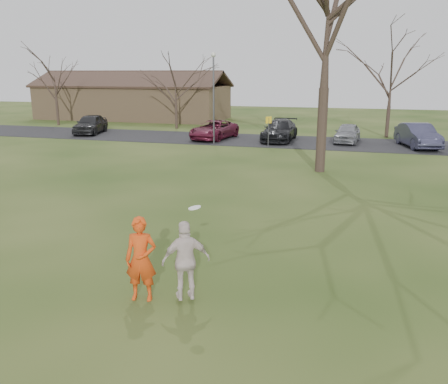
{
  "coord_description": "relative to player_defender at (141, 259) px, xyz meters",
  "views": [
    {
      "loc": [
        3.62,
        -8.76,
        4.94
      ],
      "look_at": [
        0.0,
        4.0,
        1.5
      ],
      "focal_mm": 37.09,
      "sensor_mm": 36.0,
      "label": 1
    }
  ],
  "objects": [
    {
      "name": "car_2",
      "position": [
        -5.94,
        24.84,
        -0.23
      ],
      "size": [
        3.03,
        5.26,
        1.38
      ],
      "primitive_type": "imported",
      "rotation": [
        0.0,
        0.0,
        -0.15
      ],
      "color": "#5A1529",
      "rests_on": "parking_strip"
    },
    {
      "name": "big_tree",
      "position": [
        2.72,
        15.15,
        6.04
      ],
      "size": [
        9.0,
        9.0,
        14.0
      ],
      "primitive_type": null,
      "color": "#352821",
      "rests_on": "ground"
    },
    {
      "name": "car_3",
      "position": [
        -1.01,
        25.31,
        -0.17
      ],
      "size": [
        2.23,
        5.22,
        1.5
      ],
      "primitive_type": "imported",
      "rotation": [
        0.0,
        0.0,
        -0.03
      ],
      "color": "black",
      "rests_on": "parking_strip"
    },
    {
      "name": "car_5",
      "position": [
        8.41,
        24.74,
        -0.13
      ],
      "size": [
        2.81,
        5.07,
        1.58
      ],
      "primitive_type": "imported",
      "rotation": [
        0.0,
        0.0,
        0.25
      ],
      "color": "#33334D",
      "rests_on": "parking_strip"
    },
    {
      "name": "parking_strip",
      "position": [
        0.72,
        25.15,
        -0.94
      ],
      "size": [
        62.0,
        6.5,
        0.04
      ],
      "primitive_type": "cube",
      "color": "black",
      "rests_on": "ground"
    },
    {
      "name": "ground",
      "position": [
        0.72,
        0.15,
        -0.96
      ],
      "size": [
        120.0,
        120.0,
        0.0
      ],
      "primitive_type": "plane",
      "color": "#1E380F",
      "rests_on": "ground"
    },
    {
      "name": "sign_yellow",
      "position": [
        -1.28,
        22.15,
        0.49
      ],
      "size": [
        0.35,
        0.35,
        2.08
      ],
      "color": "#47474C",
      "rests_on": "ground"
    },
    {
      "name": "lamp_post",
      "position": [
        -5.28,
        22.65,
        3.01
      ],
      "size": [
        0.34,
        0.34,
        6.27
      ],
      "color": "#47474C",
      "rests_on": "ground"
    },
    {
      "name": "catching_play",
      "position": [
        1.01,
        0.13,
        0.03
      ],
      "size": [
        1.13,
        0.9,
        2.13
      ],
      "color": "beige",
      "rests_on": "ground"
    },
    {
      "name": "player_defender",
      "position": [
        0.0,
        0.0,
        0.0
      ],
      "size": [
        0.77,
        0.58,
        1.92
      ],
      "primitive_type": "imported",
      "rotation": [
        0.0,
        0.0,
        0.19
      ],
      "color": "#D34111",
      "rests_on": "ground"
    },
    {
      "name": "small_tree_row",
      "position": [
        5.11,
        30.21,
        2.94
      ],
      "size": [
        55.0,
        5.9,
        8.5
      ],
      "color": "#352821",
      "rests_on": "ground"
    },
    {
      "name": "car_0",
      "position": [
        -16.67,
        25.14,
        -0.13
      ],
      "size": [
        2.84,
        4.91,
        1.57
      ],
      "primitive_type": "imported",
      "rotation": [
        0.0,
        0.0,
        0.23
      ],
      "color": "black",
      "rests_on": "parking_strip"
    },
    {
      "name": "building",
      "position": [
        -19.28,
        38.15,
        0.97
      ],
      "size": [
        20.6,
        8.5,
        5.14
      ],
      "color": "#8C6D4C",
      "rests_on": "ground"
    },
    {
      "name": "car_4",
      "position": [
        3.81,
        25.74,
        -0.24
      ],
      "size": [
        1.97,
        4.1,
        1.35
      ],
      "primitive_type": "imported",
      "rotation": [
        0.0,
        0.0,
        -0.1
      ],
      "color": "gray",
      "rests_on": "parking_strip"
    }
  ]
}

